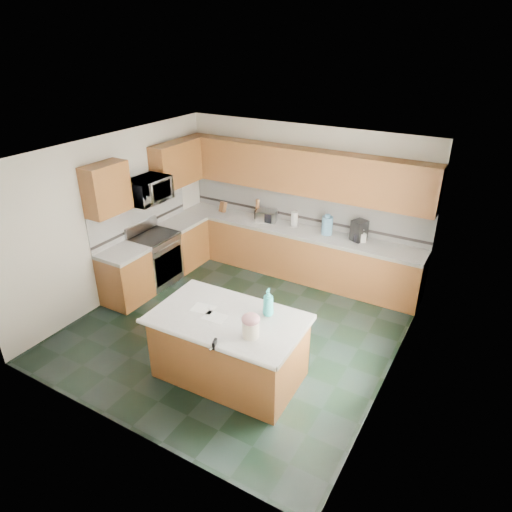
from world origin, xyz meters
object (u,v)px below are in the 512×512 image
Objects in this scene: toaster_oven at (267,216)px; coffee_maker at (359,231)px; treat_jar at (251,329)px; soap_bottle_island at (268,302)px; island_top at (228,319)px; knife_block at (223,207)px; island_base at (229,349)px.

toaster_oven is 1.02× the size of coffee_maker.
soap_bottle_island reaches higher than treat_jar.
island_top is 9.46× the size of knife_block.
island_base is at bearing -85.21° from toaster_oven.
toaster_oven is 1.75m from coffee_maker.
knife_block reaches higher than island_base.
knife_block is (-2.48, 2.70, -0.08)m from soap_bottle_island.
island_base is at bearing -78.98° from coffee_maker.
island_top is at bearing -179.98° from treat_jar.
treat_jar is 3.55m from toaster_oven.
knife_block reaches higher than island_top.
soap_bottle_island is 1.03× the size of coffee_maker.
toaster_oven reaches higher than treat_jar.
island_base is 8.73× the size of treat_jar.
treat_jar is at bearing -79.63° from toaster_oven.
toaster_oven is at bearing 108.46° from island_base.
treat_jar reaches higher than island_top.
island_top is (0.00, -0.00, 0.46)m from island_base.
island_top is 5.20× the size of soap_bottle_island.
soap_bottle_island is 3.09m from toaster_oven.
knife_block and toaster_oven have the same top height.
treat_jar is 0.57× the size of toaster_oven.
knife_block is 0.57× the size of coffee_maker.
island_base is 0.95× the size of island_top.
coffee_maker is at bearing -14.59° from toaster_oven.
island_top is at bearing -44.35° from knife_block.
treat_jar is 1.03× the size of knife_block.
treat_jar is 0.56× the size of soap_bottle_island.
island_top reaches higher than island_base.
island_top is at bearing -85.21° from toaster_oven.
island_base is at bearing -179.98° from treat_jar.
treat_jar is at bearing -26.56° from island_base.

